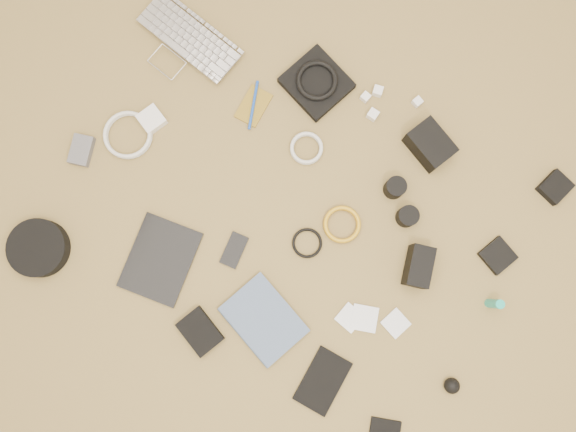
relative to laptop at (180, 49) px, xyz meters
The scene contains 33 objects.
room_shell 1.39m from the laptop, 29.74° to the right, with size 4.04×4.04×2.58m.
laptop is the anchor object (origin of this frame).
headphone_pouch 0.45m from the laptop, 13.48° to the left, with size 0.18×0.17×0.03m, color black.
headphones 0.46m from the laptop, 13.48° to the left, with size 0.13×0.13×0.02m, color black.
charger_a 0.65m from the laptop, 15.74° to the left, with size 0.03×0.03×0.03m, color white.
charger_b 0.62m from the laptop, 13.19° to the left, with size 0.03×0.03×0.02m, color white.
charger_c 0.78m from the laptop, 15.21° to the left, with size 0.03×0.03×0.02m, color white.
charger_d 0.66m from the laptop, ahead, with size 0.03×0.03×0.03m, color white.
dslr_camera 0.85m from the laptop, ahead, with size 0.14×0.10×0.08m, color black.
lens_pouch 1.27m from the laptop, ahead, with size 0.08×0.09×0.03m, color black.
notebook_olive 0.30m from the laptop, ahead, with size 0.08×0.12×0.01m, color olive.
pen_blue 0.30m from the laptop, ahead, with size 0.01×0.01×0.16m, color #1542B0.
cable_white_a 0.52m from the laptop, 10.58° to the right, with size 0.11×0.11×0.01m, color silver.
lens_a 0.82m from the laptop, ahead, with size 0.06×0.06×0.07m, color black.
lens_b 0.90m from the laptop, ahead, with size 0.06×0.06×0.06m, color black.
card_reader 1.20m from the laptop, ahead, with size 0.09×0.09×0.02m, color black.
power_brick 0.25m from the laptop, 81.51° to the right, with size 0.07×0.07×0.03m, color white.
cable_white_b 0.33m from the laptop, 90.90° to the right, with size 0.16×0.16×0.01m, color silver.
cable_black 0.75m from the laptop, 28.74° to the right, with size 0.09×0.09×0.01m, color black.
cable_yellow 0.77m from the laptop, 19.59° to the right, with size 0.12×0.12×0.01m, color #C49117.
flash 1.02m from the laptop, 15.12° to the right, with size 0.07×0.12×0.09m, color black.
lens_cleaner 1.26m from the laptop, 11.78° to the right, with size 0.03×0.03×0.10m, color #19A693.
battery_charger 0.45m from the laptop, 103.95° to the right, with size 0.06×0.10×0.03m, color #535257.
tablet 0.68m from the laptop, 65.68° to the right, with size 0.19×0.25×0.01m, color black.
phone 0.67m from the laptop, 46.15° to the right, with size 0.06×0.11×0.01m, color black.
filter_case_left 1.01m from the laptop, 29.63° to the right, with size 0.07×0.07×0.01m, color silver.
filter_case_mid 1.04m from the laptop, 27.57° to the right, with size 0.08×0.08×0.01m, color silver.
filter_case_right 1.10m from the laptop, 23.91° to the right, with size 0.07×0.07×0.01m, color silver.
air_blower 1.35m from the laptop, 23.29° to the right, with size 0.05×0.05×0.05m, color black.
headphone_case 0.77m from the laptop, 94.66° to the right, with size 0.18×0.18×0.05m, color black.
drive_case 0.90m from the laptop, 56.51° to the right, with size 0.13×0.09×0.03m, color black.
paperback 0.94m from the laptop, 48.95° to the right, with size 0.17×0.23×0.02m, color #485B7A.
notebook_black_a 1.14m from the laptop, 38.28° to the right, with size 0.11×0.18×0.01m, color black.
Camera 1 is at (0.12, -0.19, 1.74)m, focal length 35.00 mm.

